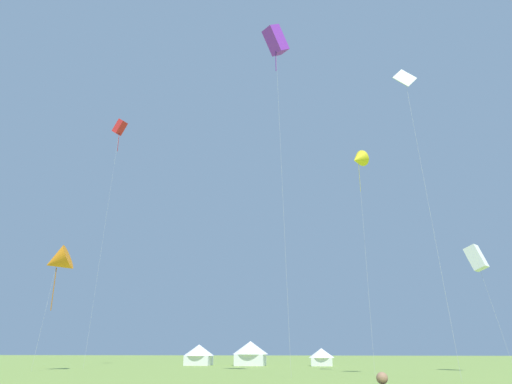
% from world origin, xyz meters
% --- Properties ---
extents(kite_white_box, '(2.86, 2.46, 12.92)m').
position_xyz_m(kite_white_box, '(21.66, 47.85, 11.48)').
color(kite_white_box, white).
rests_on(kite_white_box, ground).
extents(kite_orange_delta, '(4.10, 3.73, 13.51)m').
position_xyz_m(kite_orange_delta, '(-24.41, 44.62, 11.67)').
color(kite_orange_delta, orange).
rests_on(kite_orange_delta, ground).
extents(kite_yellow_delta, '(2.63, 3.35, 22.32)m').
position_xyz_m(kite_yellow_delta, '(9.53, 42.22, 21.23)').
color(kite_yellow_delta, yellow).
rests_on(kite_yellow_delta, ground).
extents(kite_white_diamond, '(2.29, 2.48, 26.74)m').
position_xyz_m(kite_white_diamond, '(13.43, 33.82, 25.19)').
color(kite_white_diamond, white).
rests_on(kite_white_diamond, ground).
extents(kite_purple_box, '(2.82, 2.84, 33.91)m').
position_xyz_m(kite_purple_box, '(1.51, 35.94, 32.33)').
color(kite_purple_box, purple).
rests_on(kite_purple_box, ground).
extents(kite_red_box, '(2.44, 3.19, 35.84)m').
position_xyz_m(kite_red_box, '(-24.50, 57.13, 34.54)').
color(kite_red_box, red).
rests_on(kite_red_box, ground).
extents(festival_tent_right, '(4.45, 4.45, 2.90)m').
position_xyz_m(festival_tent_right, '(-13.00, 66.00, 1.60)').
color(festival_tent_right, white).
rests_on(festival_tent_right, ground).
extents(festival_tent_left, '(5.15, 5.15, 3.35)m').
position_xyz_m(festival_tent_left, '(-5.40, 66.00, 1.85)').
color(festival_tent_left, white).
rests_on(festival_tent_left, ground).
extents(festival_tent_center, '(3.65, 3.65, 2.37)m').
position_xyz_m(festival_tent_center, '(4.74, 66.00, 1.31)').
color(festival_tent_center, white).
rests_on(festival_tent_center, ground).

